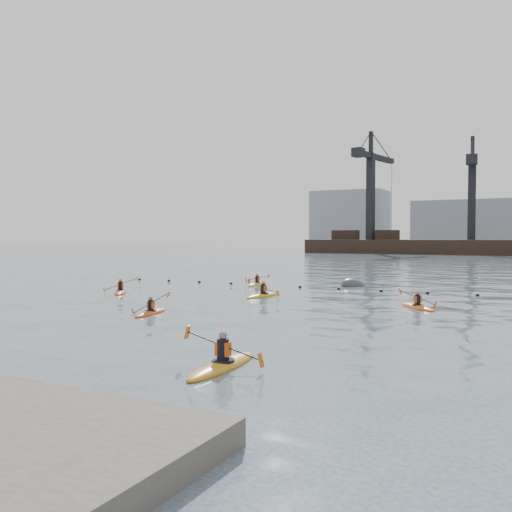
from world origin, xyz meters
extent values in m
plane|color=#333E4B|center=(0.00, 0.00, 0.00)|extent=(400.00, 400.00, 0.00)
sphere|color=black|center=(-17.00, 22.50, 0.03)|extent=(0.24, 0.24, 0.24)
sphere|color=black|center=(-14.00, 22.66, 0.03)|extent=(0.24, 0.24, 0.24)
sphere|color=black|center=(-11.00, 22.75, 0.03)|extent=(0.24, 0.24, 0.24)
sphere|color=black|center=(-8.00, 22.72, 0.03)|extent=(0.24, 0.24, 0.24)
sphere|color=black|center=(-5.00, 22.58, 0.03)|extent=(0.24, 0.24, 0.24)
sphere|color=black|center=(-2.00, 22.41, 0.03)|extent=(0.24, 0.24, 0.24)
sphere|color=black|center=(1.00, 22.28, 0.03)|extent=(0.24, 0.24, 0.24)
sphere|color=black|center=(4.00, 22.25, 0.03)|extent=(0.24, 0.24, 0.24)
sphere|color=black|center=(7.00, 22.34, 0.03)|extent=(0.24, 0.24, 0.24)
sphere|color=black|center=(10.00, 22.50, 0.03)|extent=(0.24, 0.24, 0.24)
cube|color=black|center=(0.00, 110.00, 0.85)|extent=(72.00, 12.00, 4.50)
cube|color=black|center=(-28.00, 110.00, 4.20)|extent=(6.00, 3.00, 2.20)
cube|color=black|center=(-18.00, 110.00, 4.20)|extent=(5.00, 3.00, 2.20)
cube|color=black|center=(-22.00, 110.00, 13.10)|extent=(1.85, 1.85, 20.00)
cube|color=black|center=(-21.53, 112.66, 22.50)|extent=(4.31, 17.93, 1.20)
cube|color=black|center=(-23.09, 103.80, 22.50)|extent=(2.62, 2.94, 2.00)
cube|color=black|center=(-22.00, 110.00, 25.60)|extent=(0.93, 0.93, 5.00)
cube|color=black|center=(0.00, 110.00, 11.60)|extent=(1.73, 1.73, 17.00)
cube|color=black|center=(-0.20, 112.24, 19.50)|extent=(2.50, 15.05, 1.20)
cube|color=black|center=(0.46, 104.77, 19.50)|extent=(2.42, 2.78, 2.00)
cube|color=black|center=(0.00, 110.00, 22.60)|extent=(0.87, 0.87, 5.00)
cube|color=gray|center=(-40.00, 150.00, 9.00)|extent=(22.00, 14.00, 18.00)
cube|color=gray|center=(-5.00, 150.00, 7.00)|extent=(30.00, 14.00, 14.00)
ellipsoid|color=#E25315|center=(-2.97, 6.67, 0.04)|extent=(1.16, 3.02, 0.30)
cylinder|color=black|center=(-2.97, 6.67, 0.16)|extent=(0.65, 0.65, 0.06)
cylinder|color=black|center=(-2.97, 6.67, 0.42)|extent=(0.28, 0.28, 0.48)
cube|color=#D94A0C|center=(-2.97, 6.67, 0.43)|extent=(0.37, 0.26, 0.31)
sphere|color=#8C6651|center=(-2.97, 6.67, 0.74)|extent=(0.19, 0.19, 0.19)
cylinder|color=black|center=(-2.97, 6.67, 0.51)|extent=(1.77, 0.38, 1.01)
cube|color=#D85914|center=(-3.90, 6.49, 0.05)|extent=(0.21, 0.16, 0.30)
cube|color=#D85914|center=(-2.05, 6.86, 0.96)|extent=(0.21, 0.16, 0.30)
ellipsoid|color=orange|center=(5.69, -0.86, 0.05)|extent=(0.91, 3.70, 0.37)
cylinder|color=black|center=(5.69, -0.86, 0.19)|extent=(0.72, 0.72, 0.07)
cylinder|color=black|center=(5.69, -0.86, 0.52)|extent=(0.34, 0.34, 0.60)
cube|color=#D94A0C|center=(5.69, -0.86, 0.54)|extent=(0.42, 0.27, 0.39)
sphere|color=#8C6651|center=(5.69, -0.86, 0.92)|extent=(0.24, 0.24, 0.24)
cylinder|color=black|center=(5.69, -0.86, 0.63)|extent=(2.45, 0.16, 0.68)
cube|color=#D85914|center=(4.52, -0.91, 0.93)|extent=(0.16, 0.17, 0.39)
cube|color=#D85914|center=(6.85, -0.80, 0.33)|extent=(0.16, 0.17, 0.39)
ellipsoid|color=#E94016|center=(-11.01, 13.50, 0.04)|extent=(2.43, 3.06, 0.33)
cylinder|color=black|center=(-11.01, 13.50, 0.17)|extent=(0.86, 0.86, 0.06)
cylinder|color=black|center=(-11.01, 13.50, 0.46)|extent=(0.31, 0.31, 0.53)
cube|color=#D94A0C|center=(-11.01, 13.50, 0.48)|extent=(0.43, 0.40, 0.35)
sphere|color=#8C6651|center=(-11.01, 13.50, 0.82)|extent=(0.22, 0.22, 0.22)
cylinder|color=black|center=(-11.01, 13.50, 0.57)|extent=(1.77, 1.26, 0.81)
cube|color=#D85914|center=(-11.87, 12.89, 0.21)|extent=(0.22, 0.21, 0.35)
cube|color=#D85914|center=(-10.15, 14.10, 0.92)|extent=(0.22, 0.21, 0.35)
ellipsoid|color=gold|center=(-1.67, 15.94, 0.04)|extent=(1.12, 3.48, 0.34)
cylinder|color=black|center=(-1.67, 15.94, 0.18)|extent=(0.72, 0.72, 0.06)
cylinder|color=black|center=(-1.67, 15.94, 0.48)|extent=(0.32, 0.32, 0.56)
cube|color=#D94A0C|center=(-1.67, 15.94, 0.50)|extent=(0.41, 0.28, 0.36)
sphere|color=#8C6651|center=(-1.67, 15.94, 0.85)|extent=(0.22, 0.22, 0.22)
cylinder|color=black|center=(-1.67, 15.94, 0.59)|extent=(2.24, 0.33, 0.74)
cube|color=#D85914|center=(-2.75, 16.08, 0.91)|extent=(0.18, 0.17, 0.36)
cube|color=#D85914|center=(-0.59, 15.80, 0.26)|extent=(0.18, 0.17, 0.36)
ellipsoid|color=orange|center=(7.89, 14.81, 0.04)|extent=(2.52, 2.79, 0.31)
cylinder|color=black|center=(7.89, 14.81, 0.17)|extent=(0.83, 0.83, 0.06)
cylinder|color=black|center=(7.89, 14.81, 0.44)|extent=(0.29, 0.29, 0.51)
cube|color=#D94A0C|center=(7.89, 14.81, 0.46)|extent=(0.41, 0.39, 0.33)
sphere|color=#8C6651|center=(7.89, 14.81, 0.78)|extent=(0.21, 0.21, 0.21)
cylinder|color=black|center=(7.89, 14.81, 0.54)|extent=(1.55, 1.34, 0.84)
cube|color=#D85914|center=(8.65, 15.46, 0.16)|extent=(0.22, 0.22, 0.33)
cube|color=#D85914|center=(7.13, 14.16, 0.91)|extent=(0.22, 0.22, 0.33)
ellipsoid|color=yellow|center=(-5.87, 23.07, 0.04)|extent=(0.80, 3.05, 0.30)
cylinder|color=black|center=(-5.87, 23.07, 0.16)|extent=(0.60, 0.60, 0.06)
cylinder|color=black|center=(-5.87, 23.07, 0.42)|extent=(0.28, 0.28, 0.49)
cube|color=#D94A0C|center=(-5.87, 23.07, 0.44)|extent=(0.35, 0.23, 0.32)
sphere|color=#8C6651|center=(-5.87, 23.07, 0.75)|extent=(0.20, 0.20, 0.20)
cylinder|color=black|center=(-5.87, 23.07, 0.52)|extent=(2.03, 0.17, 0.47)
cube|color=#D85914|center=(-6.82, 23.01, 0.32)|extent=(0.12, 0.14, 0.32)
cube|color=#D85914|center=(-4.91, 23.13, 0.72)|extent=(0.12, 0.14, 0.32)
ellipsoid|color=#3C3F41|center=(1.05, 25.51, 0.00)|extent=(2.43, 2.69, 1.53)
camera|label=1|loc=(13.57, -13.72, 3.67)|focal=38.00mm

